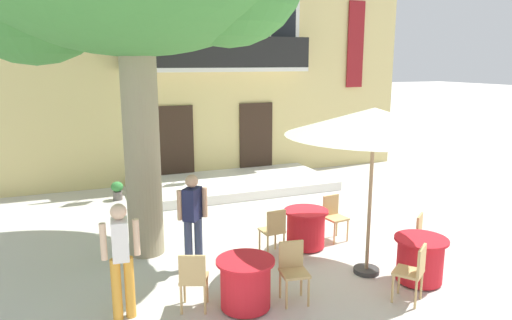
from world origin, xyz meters
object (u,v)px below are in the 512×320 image
object	(u,v)px
cafe_chair_front_1	(425,236)
cafe_table_front	(420,259)
cafe_chair_near_tree_1	(274,229)
cafe_chair_front_0	(414,270)
ground_planter_left	(117,190)
cafe_table_middle	(245,283)
cafe_umbrella	(374,122)
cafe_chair_middle_1	(193,277)
pedestrian_mid_plaza	(193,216)
cafe_table_near_tree	(306,228)
cafe_chair_near_tree_0	(334,214)
cafe_chair_middle_0	(293,267)
pedestrian_near_entrance	(121,255)

from	to	relation	value
cafe_chair_front_1	cafe_table_front	bearing A→B (deg)	-136.38
cafe_chair_near_tree_1	cafe_chair_front_0	bearing A→B (deg)	-62.64
cafe_chair_near_tree_1	ground_planter_left	xyz separation A→B (m)	(-2.34, 4.84, -0.25)
cafe_chair_front_1	ground_planter_left	bearing A→B (deg)	127.06
cafe_table_middle	cafe_chair_front_1	bearing A→B (deg)	3.78
cafe_chair_front_0	cafe_umbrella	xyz separation A→B (m)	(-0.04, 1.10, 2.08)
cafe_chair_middle_1	pedestrian_mid_plaza	distance (m)	1.50
cafe_chair_front_1	cafe_umbrella	distance (m)	2.38
cafe_table_near_tree	cafe_chair_near_tree_1	distance (m)	0.77
cafe_umbrella	pedestrian_mid_plaza	xyz separation A→B (m)	(-2.72, 1.27, -1.65)
cafe_chair_front_0	cafe_chair_front_1	world-z (taller)	same
cafe_chair_middle_1	cafe_chair_front_0	bearing A→B (deg)	-17.59
cafe_chair_near_tree_0	cafe_chair_middle_0	size ratio (longest dim) A/B	1.00
cafe_chair_near_tree_0	cafe_table_middle	world-z (taller)	cafe_chair_near_tree_0
cafe_umbrella	ground_planter_left	size ratio (longest dim) A/B	5.89
cafe_chair_near_tree_0	pedestrian_near_entrance	world-z (taller)	pedestrian_near_entrance
cafe_chair_near_tree_1	cafe_table_middle	size ratio (longest dim) A/B	1.05
cafe_chair_near_tree_0	pedestrian_near_entrance	distance (m)	4.60
pedestrian_mid_plaza	cafe_chair_middle_0	bearing A→B (deg)	-55.43
cafe_table_near_tree	pedestrian_mid_plaza	xyz separation A→B (m)	(-2.27, -0.13, 0.57)
cafe_table_middle	pedestrian_near_entrance	world-z (taller)	pedestrian_near_entrance
cafe_table_near_tree	cafe_chair_middle_1	distance (m)	3.04
cafe_table_near_tree	cafe_chair_near_tree_1	xyz separation A→B (m)	(-0.74, -0.13, 0.14)
cafe_table_front	cafe_chair_front_0	size ratio (longest dim) A/B	0.95
cafe_chair_front_1	pedestrian_mid_plaza	size ratio (longest dim) A/B	0.53
cafe_chair_middle_0	cafe_umbrella	size ratio (longest dim) A/B	0.31
cafe_umbrella	ground_planter_left	distance (m)	7.43
cafe_table_near_tree	cafe_table_middle	world-z (taller)	same
cafe_chair_middle_1	cafe_chair_front_1	xyz separation A→B (m)	(4.23, 0.03, 0.00)
cafe_chair_middle_1	cafe_table_front	distance (m)	3.71
cafe_chair_front_1	cafe_umbrella	xyz separation A→B (m)	(-1.15, 0.09, 2.08)
ground_planter_left	cafe_umbrella	bearing A→B (deg)	-59.98
cafe_chair_front_0	cafe_chair_middle_0	bearing A→B (deg)	155.46
cafe_chair_near_tree_1	cafe_chair_front_1	bearing A→B (deg)	-30.08
cafe_table_front	cafe_chair_front_1	xyz separation A→B (m)	(0.55, 0.52, 0.14)
cafe_chair_front_1	pedestrian_mid_plaza	world-z (taller)	pedestrian_mid_plaza
cafe_table_middle	cafe_chair_middle_1	xyz separation A→B (m)	(-0.73, 0.20, 0.14)
cafe_umbrella	pedestrian_mid_plaza	size ratio (longest dim) A/B	1.70
cafe_chair_near_tree_1	cafe_chair_front_0	size ratio (longest dim) A/B	1.00
cafe_chair_front_1	cafe_table_near_tree	bearing A→B (deg)	137.14
cafe_chair_front_1	pedestrian_near_entrance	size ratio (longest dim) A/B	0.54
cafe_chair_near_tree_0	cafe_chair_front_1	size ratio (longest dim) A/B	1.00
cafe_chair_near_tree_0	cafe_chair_middle_0	bearing A→B (deg)	-134.27
cafe_chair_near_tree_1	ground_planter_left	size ratio (longest dim) A/B	1.85
cafe_chair_front_0	cafe_chair_front_1	bearing A→B (deg)	42.53
cafe_chair_middle_1	cafe_chair_front_0	world-z (taller)	same
cafe_chair_front_0	pedestrian_mid_plaza	xyz separation A→B (m)	(-2.76, 2.37, 0.43)
cafe_chair_near_tree_1	cafe_chair_middle_1	world-z (taller)	same
cafe_chair_front_1	cafe_umbrella	bearing A→B (deg)	175.74
cafe_chair_front_1	pedestrian_near_entrance	world-z (taller)	pedestrian_near_entrance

